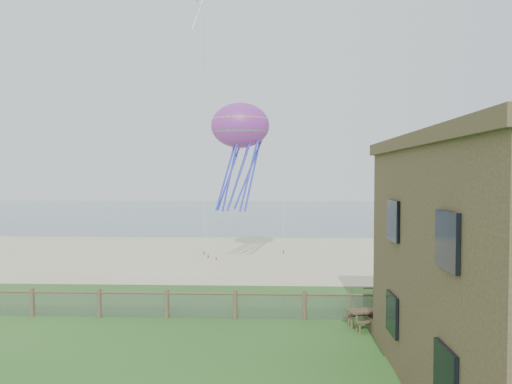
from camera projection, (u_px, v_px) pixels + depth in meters
ground at (219, 381)px, 13.84m from camera, size 160.00×160.00×0.00m
sand_beach at (252, 255)px, 35.81m from camera, size 72.00×20.00×0.02m
ocean at (263, 212)px, 79.75m from camera, size 160.00×68.00×0.02m
chainlink_fence at (235, 306)px, 19.81m from camera, size 36.20×0.20×1.25m
picnic_table at (367, 320)px, 18.62m from camera, size 1.82×1.59×0.65m
octopus_kite at (240, 155)px, 30.34m from camera, size 3.90×2.89×7.66m
kite_white at (196, 2)px, 29.83m from camera, size 2.22×1.96×2.91m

